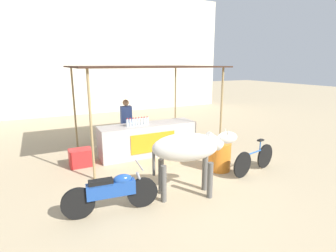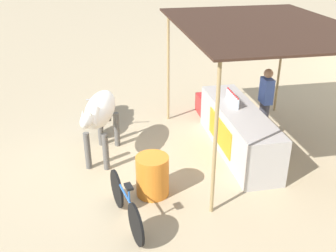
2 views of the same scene
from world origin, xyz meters
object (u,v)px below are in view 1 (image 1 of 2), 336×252
Objects in this scene: water_barrel at (220,156)px; cow at (189,149)px; stall_counter at (148,139)px; cooler_box at (81,158)px; vendor_behind_counter at (127,124)px; motorcycle_parked at (112,191)px; bicycle_leaning at (254,160)px.

water_barrel is 1.79m from cow.
stall_counter is 2.36m from water_barrel.
stall_counter is 5.00× the size of cooler_box.
vendor_behind_counter reaches higher than motorcycle_parked.
vendor_behind_counter is 2.20× the size of water_barrel.
vendor_behind_counter is at bearing 68.05° from motorcycle_parked.
stall_counter is 2.91m from cow.
vendor_behind_counter is 1.92m from cooler_box.
motorcycle_parked reaches higher than cooler_box.
bicycle_leaning is at bearing -37.43° from water_barrel.
vendor_behind_counter is (-0.44, 0.75, 0.37)m from stall_counter.
vendor_behind_counter is 3.83m from motorcycle_parked.
vendor_behind_counter reaches higher than bicycle_leaning.
bicycle_leaning is (2.35, -3.32, -0.50)m from vendor_behind_counter.
motorcycle_parked is (-1.87, -2.78, -0.05)m from stall_counter.
water_barrel is 0.46× the size of bicycle_leaning.
stall_counter is 0.95m from vendor_behind_counter.
vendor_behind_counter is at bearing 120.40° from stall_counter.
cooler_box is at bearing 93.92° from motorcycle_parked.
cow is (-0.25, -2.84, 0.55)m from stall_counter.
vendor_behind_counter reaches higher than cooler_box.
water_barrel is at bearing -30.67° from cooler_box.
motorcycle_parked is (-3.07, -0.76, 0.05)m from water_barrel.
cooler_box is at bearing 148.05° from bicycle_leaning.
water_barrel is 3.16m from motorcycle_parked.
water_barrel is 0.41× the size of cow.
bicycle_leaning is at bearing 7.29° from cow.
stall_counter is 1.63× the size of cow.
stall_counter reaches higher than motorcycle_parked.
bicycle_leaning reaches higher than cooler_box.
cow is 1.73m from motorcycle_parked.
water_barrel is 0.42× the size of motorcycle_parked.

